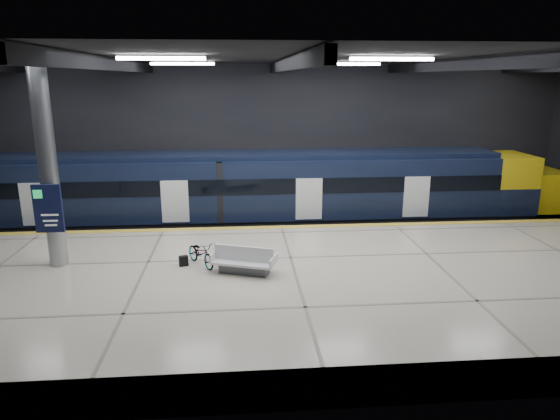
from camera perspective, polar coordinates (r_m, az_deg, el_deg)
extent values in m
plane|color=black|center=(19.23, 0.88, -7.49)|extent=(30.00, 30.00, 0.00)
cube|color=black|center=(25.97, -0.83, 7.55)|extent=(30.00, 0.10, 8.00)
cube|color=black|center=(10.40, 5.30, -3.83)|extent=(30.00, 0.10, 8.00)
cube|color=black|center=(17.79, 0.99, 17.07)|extent=(30.00, 16.00, 0.10)
cube|color=black|center=(18.19, -18.92, 15.47)|extent=(0.25, 16.00, 0.40)
cube|color=black|center=(17.78, 0.98, 16.27)|extent=(0.25, 16.00, 0.40)
cube|color=black|center=(19.33, 19.66, 15.33)|extent=(0.25, 16.00, 0.40)
cube|color=white|center=(15.86, -13.41, 16.52)|extent=(2.60, 0.18, 0.10)
cube|color=white|center=(16.41, 12.66, 16.49)|extent=(2.60, 0.18, 0.10)
cube|color=white|center=(23.58, -28.81, 14.49)|extent=(2.60, 0.18, 0.10)
cube|color=white|center=(21.81, -11.08, 16.10)|extent=(2.60, 0.18, 0.10)
cube|color=white|center=(22.22, 7.95, 16.20)|extent=(2.60, 0.18, 0.10)
cube|color=white|center=(24.69, 24.59, 14.90)|extent=(2.60, 0.18, 0.10)
cube|color=beige|center=(16.73, 1.74, -9.00)|extent=(30.00, 11.00, 1.10)
cube|color=yellow|center=(21.44, 0.17, -1.96)|extent=(30.00, 0.40, 0.01)
cube|color=gray|center=(23.68, -0.25, -2.91)|extent=(30.00, 0.08, 0.16)
cube|color=gray|center=(25.05, -0.51, -1.91)|extent=(30.00, 0.08, 0.16)
cube|color=black|center=(24.16, -4.26, -1.42)|extent=(24.00, 2.58, 0.80)
cube|color=black|center=(23.73, -4.34, 2.70)|extent=(24.00, 2.80, 2.75)
cube|color=black|center=(23.46, -4.41, 6.27)|extent=(24.00, 2.30, 0.24)
cube|color=black|center=(22.29, -4.32, 2.62)|extent=(24.00, 0.04, 0.70)
cube|color=white|center=(22.64, 3.33, 1.27)|extent=(1.20, 0.05, 1.90)
cube|color=yellow|center=(27.12, 24.34, 2.95)|extent=(2.00, 2.80, 2.75)
ellipsoid|color=yellow|center=(28.56, 28.81, 1.99)|extent=(3.60, 2.52, 1.90)
cube|color=black|center=(27.23, 24.93, 3.30)|extent=(1.60, 2.38, 0.80)
cube|color=#595B60|center=(16.55, -4.11, -6.68)|extent=(1.69, 1.01, 0.30)
cube|color=white|center=(16.47, -4.12, -5.93)|extent=(2.18, 1.47, 0.08)
cube|color=white|center=(16.37, -4.14, -5.00)|extent=(1.93, 0.74, 0.50)
cube|color=white|center=(16.76, -7.41, -5.20)|extent=(0.34, 0.83, 0.30)
cube|color=white|center=(16.15, -0.72, -5.86)|extent=(0.34, 0.83, 0.30)
imported|color=#99999E|center=(17.26, -9.02, -4.89)|extent=(1.38, 1.70, 0.87)
cube|color=black|center=(17.41, -10.96, -5.72)|extent=(0.34, 0.26, 0.35)
cylinder|color=#9EA0A5|center=(18.03, -25.00, 4.65)|extent=(0.60, 0.60, 6.90)
cube|color=#0E1436|center=(17.91, -24.98, 0.16)|extent=(0.90, 0.12, 1.60)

